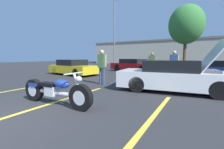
{
  "coord_description": "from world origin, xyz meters",
  "views": [
    {
      "loc": [
        3.82,
        -1.2,
        1.39
      ],
      "look_at": [
        1.27,
        3.09,
        0.8
      ],
      "focal_mm": 24.0,
      "sensor_mm": 36.0,
      "label": 1
    }
  ],
  "objects_px": {
    "motorcycle": "(55,91)",
    "parked_car_mid_right_row": "(222,69)",
    "spectator_near_motorcycle": "(102,64)",
    "parked_car_mid_left_row": "(134,65)",
    "parked_car_left_row": "(73,68)",
    "spectator_by_show_car": "(152,62)",
    "spectator_midground": "(174,63)",
    "show_car_hood_open": "(175,76)",
    "tree_background": "(186,25)",
    "light_pole": "(115,31)"
  },
  "relations": [
    {
      "from": "parked_car_mid_left_row",
      "to": "parked_car_left_row",
      "type": "height_order",
      "value": "parked_car_mid_left_row"
    },
    {
      "from": "motorcycle",
      "to": "parked_car_mid_left_row",
      "type": "bearing_deg",
      "value": 97.5
    },
    {
      "from": "show_car_hood_open",
      "to": "spectator_near_motorcycle",
      "type": "xyz_separation_m",
      "value": [
        -3.36,
        -0.32,
        0.43
      ]
    },
    {
      "from": "spectator_near_motorcycle",
      "to": "spectator_midground",
      "type": "xyz_separation_m",
      "value": [
        2.87,
        3.38,
        0.02
      ]
    },
    {
      "from": "parked_car_mid_left_row",
      "to": "parked_car_left_row",
      "type": "relative_size",
      "value": 1.17
    },
    {
      "from": "parked_car_mid_right_row",
      "to": "spectator_by_show_car",
      "type": "distance_m",
      "value": 5.15
    },
    {
      "from": "parked_car_left_row",
      "to": "spectator_midground",
      "type": "xyz_separation_m",
      "value": [
        7.2,
        1.03,
        0.49
      ]
    },
    {
      "from": "motorcycle",
      "to": "spectator_midground",
      "type": "relative_size",
      "value": 1.46
    },
    {
      "from": "parked_car_mid_right_row",
      "to": "spectator_near_motorcycle",
      "type": "distance_m",
      "value": 9.02
    },
    {
      "from": "tree_background",
      "to": "show_car_hood_open",
      "type": "bearing_deg",
      "value": -86.59
    },
    {
      "from": "parked_car_mid_left_row",
      "to": "parked_car_mid_right_row",
      "type": "distance_m",
      "value": 6.72
    },
    {
      "from": "spectator_near_motorcycle",
      "to": "light_pole",
      "type": "bearing_deg",
      "value": 116.8
    },
    {
      "from": "spectator_near_motorcycle",
      "to": "spectator_by_show_car",
      "type": "xyz_separation_m",
      "value": [
        1.33,
        4.2,
        -0.03
      ]
    },
    {
      "from": "tree_background",
      "to": "parked_car_mid_right_row",
      "type": "distance_m",
      "value": 7.29
    },
    {
      "from": "parked_car_left_row",
      "to": "spectator_by_show_car",
      "type": "bearing_deg",
      "value": 24.64
    },
    {
      "from": "show_car_hood_open",
      "to": "spectator_midground",
      "type": "distance_m",
      "value": 3.13
    },
    {
      "from": "tree_background",
      "to": "show_car_hood_open",
      "type": "distance_m",
      "value": 12.63
    },
    {
      "from": "spectator_midground",
      "to": "tree_background",
      "type": "bearing_deg",
      "value": 91.45
    },
    {
      "from": "light_pole",
      "to": "tree_background",
      "type": "distance_m",
      "value": 8.56
    },
    {
      "from": "motorcycle",
      "to": "spectator_near_motorcycle",
      "type": "height_order",
      "value": "spectator_near_motorcycle"
    },
    {
      "from": "spectator_by_show_car",
      "to": "parked_car_left_row",
      "type": "bearing_deg",
      "value": -161.86
    },
    {
      "from": "show_car_hood_open",
      "to": "spectator_midground",
      "type": "xyz_separation_m",
      "value": [
        -0.49,
        3.06,
        0.44
      ]
    },
    {
      "from": "light_pole",
      "to": "spectator_near_motorcycle",
      "type": "bearing_deg",
      "value": -63.2
    },
    {
      "from": "light_pole",
      "to": "spectator_by_show_car",
      "type": "distance_m",
      "value": 11.08
    },
    {
      "from": "spectator_near_motorcycle",
      "to": "spectator_by_show_car",
      "type": "relative_size",
      "value": 1.02
    },
    {
      "from": "light_pole",
      "to": "spectator_by_show_car",
      "type": "xyz_separation_m",
      "value": [
        7.22,
        -7.47,
        -3.85
      ]
    },
    {
      "from": "motorcycle",
      "to": "spectator_by_show_car",
      "type": "bearing_deg",
      "value": 82.66
    },
    {
      "from": "motorcycle",
      "to": "parked_car_mid_left_row",
      "type": "relative_size",
      "value": 0.51
    },
    {
      "from": "parked_car_mid_right_row",
      "to": "spectator_by_show_car",
      "type": "bearing_deg",
      "value": -129.56
    },
    {
      "from": "spectator_near_motorcycle",
      "to": "parked_car_mid_right_row",
      "type": "bearing_deg",
      "value": 51.78
    },
    {
      "from": "tree_background",
      "to": "parked_car_left_row",
      "type": "xyz_separation_m",
      "value": [
        -6.97,
        -9.85,
        -4.28
      ]
    },
    {
      "from": "tree_background",
      "to": "spectator_near_motorcycle",
      "type": "height_order",
      "value": "tree_background"
    },
    {
      "from": "light_pole",
      "to": "show_car_hood_open",
      "type": "distance_m",
      "value": 15.25
    },
    {
      "from": "parked_car_mid_right_row",
      "to": "parked_car_left_row",
      "type": "bearing_deg",
      "value": -138.16
    },
    {
      "from": "light_pole",
      "to": "spectator_midground",
      "type": "bearing_deg",
      "value": -43.42
    },
    {
      "from": "show_car_hood_open",
      "to": "spectator_midground",
      "type": "relative_size",
      "value": 2.6
    },
    {
      "from": "show_car_hood_open",
      "to": "parked_car_left_row",
      "type": "xyz_separation_m",
      "value": [
        -7.68,
        2.03,
        -0.05
      ]
    },
    {
      "from": "motorcycle",
      "to": "show_car_hood_open",
      "type": "xyz_separation_m",
      "value": [
        2.68,
        3.69,
        0.2
      ]
    },
    {
      "from": "show_car_hood_open",
      "to": "parked_car_mid_right_row",
      "type": "distance_m",
      "value": 7.12
    },
    {
      "from": "motorcycle",
      "to": "parked_car_mid_right_row",
      "type": "distance_m",
      "value": 11.54
    },
    {
      "from": "tree_background",
      "to": "spectator_by_show_car",
      "type": "xyz_separation_m",
      "value": [
        -1.32,
        -8.0,
        -3.83
      ]
    },
    {
      "from": "motorcycle",
      "to": "spectator_by_show_car",
      "type": "distance_m",
      "value": 7.63
    },
    {
      "from": "light_pole",
      "to": "spectator_near_motorcycle",
      "type": "height_order",
      "value": "light_pole"
    },
    {
      "from": "spectator_by_show_car",
      "to": "spectator_midground",
      "type": "bearing_deg",
      "value": -28.16
    },
    {
      "from": "light_pole",
      "to": "parked_car_mid_right_row",
      "type": "bearing_deg",
      "value": -21.81
    },
    {
      "from": "motorcycle",
      "to": "parked_car_left_row",
      "type": "distance_m",
      "value": 7.6
    },
    {
      "from": "parked_car_mid_right_row",
      "to": "tree_background",
      "type": "bearing_deg",
      "value": 136.07
    },
    {
      "from": "light_pole",
      "to": "spectator_near_motorcycle",
      "type": "relative_size",
      "value": 5.14
    },
    {
      "from": "tree_background",
      "to": "spectator_midground",
      "type": "relative_size",
      "value": 3.94
    },
    {
      "from": "parked_car_mid_right_row",
      "to": "spectator_near_motorcycle",
      "type": "bearing_deg",
      "value": -111.92
    }
  ]
}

